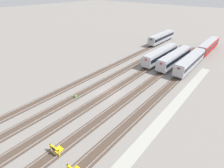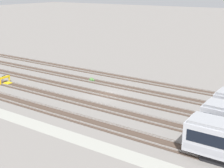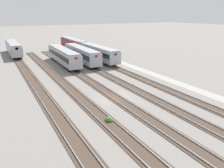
{
  "view_description": "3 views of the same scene",
  "coord_description": "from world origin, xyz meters",
  "px_view_note": "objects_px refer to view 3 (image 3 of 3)",
  "views": [
    {
      "loc": [
        -24.59,
        -21.22,
        20.58
      ],
      "look_at": [
        0.92,
        0.0,
        1.8
      ],
      "focal_mm": 28.0,
      "sensor_mm": 36.0,
      "label": 1
    },
    {
      "loc": [
        24.12,
        -35.06,
        15.03
      ],
      "look_at": [
        0.92,
        0.0,
        1.8
      ],
      "focal_mm": 50.0,
      "sensor_mm": 36.0,
      "label": 2
    },
    {
      "loc": [
        -25.26,
        14.49,
        11.55
      ],
      "look_at": [
        0.92,
        0.0,
        1.8
      ],
      "focal_mm": 35.0,
      "sensor_mm": 36.0,
      "label": 3
    }
  ],
  "objects_px": {
    "subway_car_front_row_left_inner": "(63,56)",
    "subway_car_front_row_rightmost": "(13,48)",
    "subway_car_front_row_leftmost": "(98,53)",
    "weed_clump": "(109,120)",
    "subway_car_front_row_right_inner": "(81,54)",
    "subway_car_front_row_centre": "(73,44)"
  },
  "relations": [
    {
      "from": "subway_car_front_row_left_inner",
      "to": "subway_car_front_row_centre",
      "type": "relative_size",
      "value": 1.0
    },
    {
      "from": "subway_car_front_row_leftmost",
      "to": "subway_car_front_row_centre",
      "type": "height_order",
      "value": "same"
    },
    {
      "from": "subway_car_front_row_left_inner",
      "to": "subway_car_front_row_right_inner",
      "type": "bearing_deg",
      "value": -90.0
    },
    {
      "from": "subway_car_front_row_right_inner",
      "to": "weed_clump",
      "type": "xyz_separation_m",
      "value": [
        -30.32,
        8.69,
        -1.8
      ]
    },
    {
      "from": "subway_car_front_row_centre",
      "to": "subway_car_front_row_rightmost",
      "type": "height_order",
      "value": "same"
    },
    {
      "from": "subway_car_front_row_leftmost",
      "to": "subway_car_front_row_left_inner",
      "type": "height_order",
      "value": "same"
    },
    {
      "from": "subway_car_front_row_leftmost",
      "to": "weed_clump",
      "type": "relative_size",
      "value": 19.58
    },
    {
      "from": "subway_car_front_row_left_inner",
      "to": "subway_car_front_row_rightmost",
      "type": "bearing_deg",
      "value": 25.27
    },
    {
      "from": "subway_car_front_row_centre",
      "to": "subway_car_front_row_right_inner",
      "type": "distance_m",
      "value": 19.23
    },
    {
      "from": "subway_car_front_row_left_inner",
      "to": "subway_car_front_row_centre",
      "type": "height_order",
      "value": "same"
    },
    {
      "from": "subway_car_front_row_left_inner",
      "to": "subway_car_front_row_centre",
      "type": "bearing_deg",
      "value": -25.46
    },
    {
      "from": "subway_car_front_row_left_inner",
      "to": "subway_car_front_row_rightmost",
      "type": "distance_m",
      "value": 20.92
    },
    {
      "from": "subway_car_front_row_right_inner",
      "to": "weed_clump",
      "type": "height_order",
      "value": "subway_car_front_row_right_inner"
    },
    {
      "from": "subway_car_front_row_centre",
      "to": "subway_car_front_row_left_inner",
      "type": "bearing_deg",
      "value": 154.54
    },
    {
      "from": "subway_car_front_row_centre",
      "to": "subway_car_front_row_rightmost",
      "type": "distance_m",
      "value": 17.84
    },
    {
      "from": "subway_car_front_row_left_inner",
      "to": "weed_clump",
      "type": "height_order",
      "value": "subway_car_front_row_left_inner"
    },
    {
      "from": "subway_car_front_row_rightmost",
      "to": "weed_clump",
      "type": "xyz_separation_m",
      "value": [
        -49.24,
        -4.69,
        -1.8
      ]
    },
    {
      "from": "subway_car_front_row_right_inner",
      "to": "subway_car_front_row_rightmost",
      "type": "distance_m",
      "value": 23.17
    },
    {
      "from": "subway_car_front_row_right_inner",
      "to": "weed_clump",
      "type": "bearing_deg",
      "value": 164.0
    },
    {
      "from": "subway_car_front_row_right_inner",
      "to": "subway_car_front_row_centre",
      "type": "bearing_deg",
      "value": -13.38
    },
    {
      "from": "subway_car_front_row_centre",
      "to": "weed_clump",
      "type": "relative_size",
      "value": 19.57
    },
    {
      "from": "subway_car_front_row_rightmost",
      "to": "subway_car_front_row_left_inner",
      "type": "bearing_deg",
      "value": -154.73
    }
  ]
}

